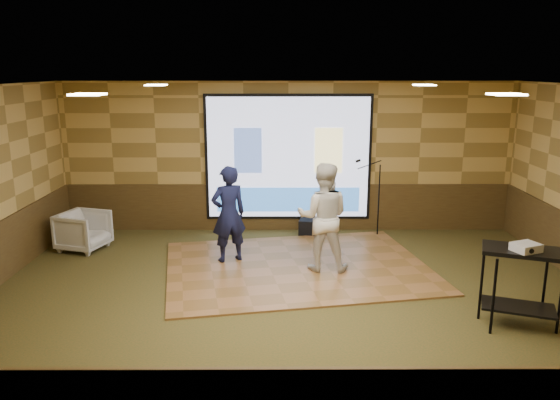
{
  "coord_description": "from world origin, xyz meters",
  "views": [
    {
      "loc": [
        -0.2,
        -7.32,
        3.24
      ],
      "look_at": [
        -0.17,
        0.68,
        1.3
      ],
      "focal_mm": 35.0,
      "sensor_mm": 36.0,
      "label": 1
    }
  ],
  "objects_px": {
    "player_left": "(229,214)",
    "av_table": "(522,272)",
    "mic_stand": "(375,212)",
    "projector_screen": "(288,159)",
    "player_right": "(323,217)",
    "projector": "(526,247)",
    "dance_floor": "(297,267)",
    "banquet_chair": "(83,231)",
    "duffel_bag": "(312,227)"
  },
  "relations": [
    {
      "from": "player_left",
      "to": "av_table",
      "type": "height_order",
      "value": "player_left"
    },
    {
      "from": "player_left",
      "to": "mic_stand",
      "type": "xyz_separation_m",
      "value": [
        2.75,
        1.5,
        -0.36
      ]
    },
    {
      "from": "projector_screen",
      "to": "av_table",
      "type": "bearing_deg",
      "value": -56.27
    },
    {
      "from": "player_right",
      "to": "mic_stand",
      "type": "distance_m",
      "value": 2.29
    },
    {
      "from": "player_right",
      "to": "projector",
      "type": "relative_size",
      "value": 5.72
    },
    {
      "from": "projector_screen",
      "to": "projector",
      "type": "distance_m",
      "value": 5.24
    },
    {
      "from": "player_right",
      "to": "mic_stand",
      "type": "height_order",
      "value": "player_right"
    },
    {
      "from": "projector_screen",
      "to": "player_left",
      "type": "relative_size",
      "value": 2.02
    },
    {
      "from": "dance_floor",
      "to": "av_table",
      "type": "xyz_separation_m",
      "value": [
        2.76,
        -2.13,
        0.73
      ]
    },
    {
      "from": "projector_screen",
      "to": "player_right",
      "type": "height_order",
      "value": "projector_screen"
    },
    {
      "from": "player_left",
      "to": "mic_stand",
      "type": "bearing_deg",
      "value": -175.44
    },
    {
      "from": "projector_screen",
      "to": "mic_stand",
      "type": "xyz_separation_m",
      "value": [
        1.71,
        -0.4,
        -0.98
      ]
    },
    {
      "from": "projector",
      "to": "mic_stand",
      "type": "xyz_separation_m",
      "value": [
        -1.14,
        3.98,
        -0.6
      ]
    },
    {
      "from": "projector_screen",
      "to": "mic_stand",
      "type": "distance_m",
      "value": 2.01
    },
    {
      "from": "player_left",
      "to": "projector",
      "type": "height_order",
      "value": "player_left"
    },
    {
      "from": "av_table",
      "to": "player_right",
      "type": "bearing_deg",
      "value": 139.64
    },
    {
      "from": "player_right",
      "to": "av_table",
      "type": "relative_size",
      "value": 1.69
    },
    {
      "from": "banquet_chair",
      "to": "duffel_bag",
      "type": "bearing_deg",
      "value": -60.62
    },
    {
      "from": "player_right",
      "to": "av_table",
      "type": "xyz_separation_m",
      "value": [
        2.35,
        -2.0,
        -0.17
      ]
    },
    {
      "from": "mic_stand",
      "to": "projector_screen",
      "type": "bearing_deg",
      "value": 175.81
    },
    {
      "from": "banquet_chair",
      "to": "projector",
      "type": "bearing_deg",
      "value": -98.02
    },
    {
      "from": "player_left",
      "to": "projector",
      "type": "bearing_deg",
      "value": 123.36
    },
    {
      "from": "dance_floor",
      "to": "player_left",
      "type": "relative_size",
      "value": 2.6
    },
    {
      "from": "projector_screen",
      "to": "player_right",
      "type": "bearing_deg",
      "value": -77.25
    },
    {
      "from": "dance_floor",
      "to": "banquet_chair",
      "type": "xyz_separation_m",
      "value": [
        -3.87,
        0.95,
        0.34
      ]
    },
    {
      "from": "av_table",
      "to": "projector",
      "type": "bearing_deg",
      "value": -105.01
    },
    {
      "from": "projector_screen",
      "to": "player_right",
      "type": "distance_m",
      "value": 2.43
    },
    {
      "from": "av_table",
      "to": "mic_stand",
      "type": "distance_m",
      "value": 4.08
    },
    {
      "from": "mic_stand",
      "to": "banquet_chair",
      "type": "xyz_separation_m",
      "value": [
        -5.46,
        -0.83,
        -0.14
      ]
    },
    {
      "from": "projector_screen",
      "to": "dance_floor",
      "type": "height_order",
      "value": "projector_screen"
    },
    {
      "from": "av_table",
      "to": "banquet_chair",
      "type": "xyz_separation_m",
      "value": [
        -6.63,
        3.08,
        -0.39
      ]
    },
    {
      "from": "projector_screen",
      "to": "banquet_chair",
      "type": "bearing_deg",
      "value": -161.9
    },
    {
      "from": "player_left",
      "to": "player_right",
      "type": "bearing_deg",
      "value": 141.35
    },
    {
      "from": "projector_screen",
      "to": "banquet_chair",
      "type": "relative_size",
      "value": 4.24
    },
    {
      "from": "dance_floor",
      "to": "player_right",
      "type": "height_order",
      "value": "player_right"
    },
    {
      "from": "player_right",
      "to": "mic_stand",
      "type": "bearing_deg",
      "value": -115.25
    },
    {
      "from": "player_right",
      "to": "duffel_bag",
      "type": "relative_size",
      "value": 3.55
    },
    {
      "from": "dance_floor",
      "to": "projector",
      "type": "bearing_deg",
      "value": -38.93
    },
    {
      "from": "dance_floor",
      "to": "duffel_bag",
      "type": "height_order",
      "value": "duffel_bag"
    },
    {
      "from": "player_left",
      "to": "player_right",
      "type": "height_order",
      "value": "player_right"
    },
    {
      "from": "player_right",
      "to": "projector",
      "type": "distance_m",
      "value": 3.13
    },
    {
      "from": "dance_floor",
      "to": "mic_stand",
      "type": "bearing_deg",
      "value": 48.06
    },
    {
      "from": "player_left",
      "to": "av_table",
      "type": "xyz_separation_m",
      "value": [
        3.91,
        -2.4,
        -0.11
      ]
    },
    {
      "from": "player_right",
      "to": "duffel_bag",
      "type": "xyz_separation_m",
      "value": [
        -0.05,
        1.97,
        -0.76
      ]
    },
    {
      "from": "av_table",
      "to": "mic_stand",
      "type": "bearing_deg",
      "value": 106.57
    },
    {
      "from": "player_left",
      "to": "banquet_chair",
      "type": "xyz_separation_m",
      "value": [
        -2.72,
        0.68,
        -0.5
      ]
    },
    {
      "from": "player_left",
      "to": "player_right",
      "type": "distance_m",
      "value": 1.61
    },
    {
      "from": "dance_floor",
      "to": "player_left",
      "type": "bearing_deg",
      "value": 166.8
    },
    {
      "from": "player_left",
      "to": "av_table",
      "type": "distance_m",
      "value": 4.59
    },
    {
      "from": "player_left",
      "to": "mic_stand",
      "type": "relative_size",
      "value": 1.06
    }
  ]
}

